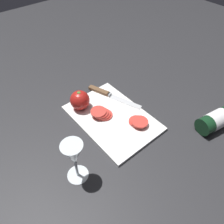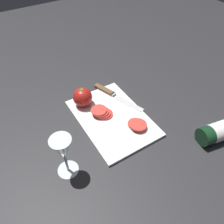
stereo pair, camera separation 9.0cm
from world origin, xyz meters
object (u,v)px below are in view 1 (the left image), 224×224
knife (104,93)px  tomato_slice_stack_far (138,122)px  wine_bottle (221,118)px  wine_glass (74,156)px  whole_tomato (80,100)px  tomato_slice_stack_near (102,113)px

knife → tomato_slice_stack_far: (-0.24, 0.01, 0.00)m
wine_bottle → knife: wine_bottle is taller
wine_glass → tomato_slice_stack_far: (0.03, -0.32, -0.10)m
wine_bottle → knife: bearing=29.8°
wine_glass → whole_tomato: size_ratio=2.02×
knife → tomato_slice_stack_near: size_ratio=3.06×
whole_tomato → wine_bottle: bearing=-138.4°
wine_bottle → wine_glass: 0.61m
tomato_slice_stack_near → wine_bottle: bearing=-134.2°
wine_bottle → tomato_slice_stack_near: (0.34, 0.35, -0.01)m
wine_bottle → tomato_slice_stack_far: 0.34m
knife → wine_bottle: bearing=10.1°
wine_glass → whole_tomato: bearing=-36.2°
wine_bottle → tomato_slice_stack_near: size_ratio=3.57×
wine_bottle → knife: 0.51m
whole_tomato → tomato_slice_stack_far: whole_tomato is taller
whole_tomato → tomato_slice_stack_near: (-0.10, -0.04, -0.03)m
wine_glass → tomato_slice_stack_near: wine_glass is taller
wine_bottle → tomato_slice_stack_near: 0.49m
wine_bottle → whole_tomato: bearing=41.6°
wine_bottle → tomato_slice_stack_far: size_ratio=3.68×
whole_tomato → tomato_slice_stack_far: (-0.23, -0.13, -0.03)m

